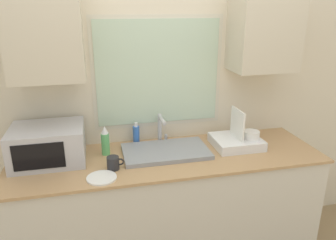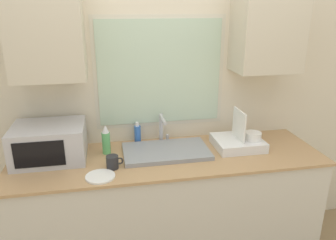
{
  "view_description": "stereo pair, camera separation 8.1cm",
  "coord_description": "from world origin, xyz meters",
  "views": [
    {
      "loc": [
        -0.48,
        -1.74,
        1.9
      ],
      "look_at": [
        -0.01,
        0.29,
        1.17
      ],
      "focal_mm": 35.0,
      "sensor_mm": 36.0,
      "label": 1
    },
    {
      "loc": [
        -0.4,
        -1.76,
        1.9
      ],
      "look_at": [
        -0.01,
        0.29,
        1.17
      ],
      "focal_mm": 35.0,
      "sensor_mm": 36.0,
      "label": 2
    }
  ],
  "objects": [
    {
      "name": "small_plate",
      "position": [
        -0.48,
        0.1,
        0.9
      ],
      "size": [
        0.19,
        0.19,
        0.01
      ],
      "color": "white",
      "rests_on": "countertop"
    },
    {
      "name": "wall_back",
      "position": [
        0.0,
        0.65,
        1.38
      ],
      "size": [
        6.0,
        0.38,
        2.6
      ],
      "color": "beige",
      "rests_on": "ground_plane"
    },
    {
      "name": "soap_bottle",
      "position": [
        -0.19,
        0.59,
        0.97
      ],
      "size": [
        0.05,
        0.05,
        0.17
      ],
      "color": "blue",
      "rests_on": "countertop"
    },
    {
      "name": "mug_near_sink",
      "position": [
        -0.39,
        0.2,
        0.94
      ],
      "size": [
        0.11,
        0.08,
        0.09
      ],
      "color": "#262628",
      "rests_on": "countertop"
    },
    {
      "name": "countertop",
      "position": [
        0.0,
        0.33,
        0.45
      ],
      "size": [
        2.21,
        0.68,
        0.89
      ],
      "color": "beige",
      "rests_on": "ground_plane"
    },
    {
      "name": "spray_bottle",
      "position": [
        -0.43,
        0.45,
        1.0
      ],
      "size": [
        0.06,
        0.06,
        0.22
      ],
      "color": "#59B266",
      "rests_on": "countertop"
    },
    {
      "name": "microwave",
      "position": [
        -0.81,
        0.43,
        1.02
      ],
      "size": [
        0.48,
        0.38,
        0.25
      ],
      "color": "#B2B2B7",
      "rests_on": "countertop"
    },
    {
      "name": "sink_basin",
      "position": [
        -0.01,
        0.37,
        0.91
      ],
      "size": [
        0.61,
        0.37,
        0.03
      ],
      "color": "gray",
      "rests_on": "countertop"
    },
    {
      "name": "faucet",
      "position": [
        -0.0,
        0.55,
        1.03
      ],
      "size": [
        0.08,
        0.19,
        0.23
      ],
      "color": "#B7B7BC",
      "rests_on": "countertop"
    },
    {
      "name": "dish_rack",
      "position": [
        0.55,
        0.37,
        0.94
      ],
      "size": [
        0.35,
        0.31,
        0.29
      ],
      "color": "white",
      "rests_on": "countertop"
    }
  ]
}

